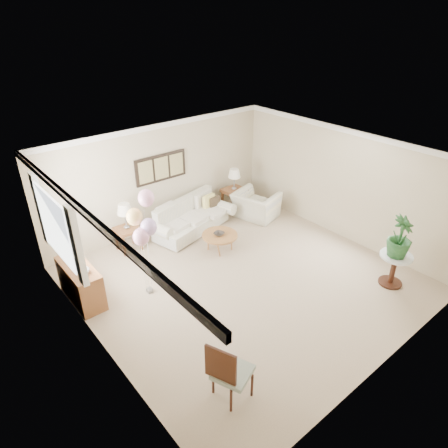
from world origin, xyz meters
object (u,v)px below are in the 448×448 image
at_px(coffee_table, 220,236).
at_px(accent_chair, 229,371).
at_px(armchair, 256,205).
at_px(balloon_cluster, 143,220).
at_px(sofa, 190,219).

relative_size(coffee_table, accent_chair, 0.80).
bearing_deg(armchair, balloon_cluster, 89.49).
bearing_deg(sofa, accent_chair, -119.22).
relative_size(armchair, accent_chair, 1.06).
bearing_deg(armchair, accent_chair, 117.68).
distance_m(armchair, balloon_cluster, 4.05).
xyz_separation_m(accent_chair, balloon_cluster, (0.38, 2.81, 1.05)).
height_order(coffee_table, armchair, armchair).
xyz_separation_m(armchair, balloon_cluster, (-3.74, -0.95, 1.23)).
bearing_deg(coffee_table, sofa, 89.39).
relative_size(sofa, accent_chair, 2.34).
bearing_deg(accent_chair, balloon_cluster, 82.36).
bearing_deg(sofa, coffee_table, -90.61).
distance_m(coffee_table, armchair, 1.86).
relative_size(armchair, balloon_cluster, 0.51).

